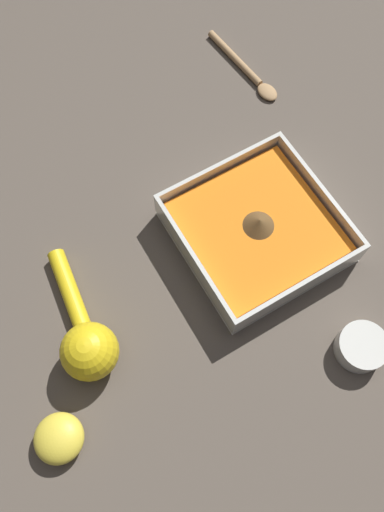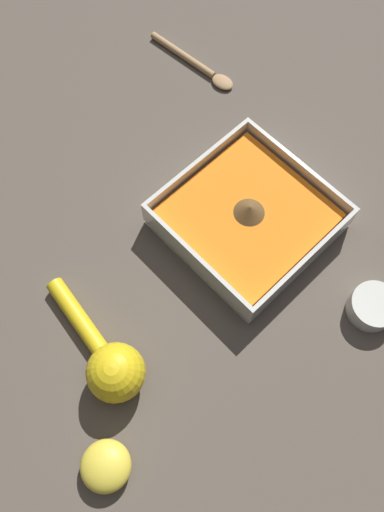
# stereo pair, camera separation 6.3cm
# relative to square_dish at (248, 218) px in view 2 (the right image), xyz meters

# --- Properties ---
(ground_plane) EXTENTS (4.00, 4.00, 0.00)m
(ground_plane) POSITION_rel_square_dish_xyz_m (0.03, -0.04, -0.02)
(ground_plane) COLOR brown
(square_dish) EXTENTS (0.22, 0.22, 0.06)m
(square_dish) POSITION_rel_square_dish_xyz_m (0.00, 0.00, 0.00)
(square_dish) COLOR silver
(square_dish) RESTS_ON ground_plane
(spice_bowl) EXTENTS (0.07, 0.07, 0.03)m
(spice_bowl) POSITION_rel_square_dish_xyz_m (0.21, 0.03, -0.01)
(spice_bowl) COLOR silver
(spice_bowl) RESTS_ON ground_plane
(lemon_squeezer) EXTENTS (0.20, 0.08, 0.08)m
(lemon_squeezer) POSITION_rel_square_dish_xyz_m (0.03, -0.28, 0.01)
(lemon_squeezer) COLOR yellow
(lemon_squeezer) RESTS_ON ground_plane
(lemon_half) EXTENTS (0.06, 0.06, 0.03)m
(lemon_half) POSITION_rel_square_dish_xyz_m (0.11, -0.37, -0.00)
(lemon_half) COLOR yellow
(lemon_half) RESTS_ON ground_plane
(wooden_spoon) EXTENTS (0.18, 0.04, 0.01)m
(wooden_spoon) POSITION_rel_square_dish_xyz_m (-0.27, 0.16, -0.02)
(wooden_spoon) COLOR tan
(wooden_spoon) RESTS_ON ground_plane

